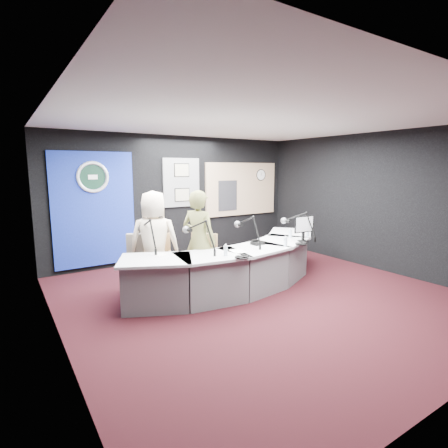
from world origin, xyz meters
TOP-DOWN VIEW (x-y plane):
  - ground at (0.00, 0.00)m, footprint 6.00×6.00m
  - ceiling at (0.00, 0.00)m, footprint 6.00×6.00m
  - wall_back at (0.00, 3.00)m, footprint 6.00×0.02m
  - wall_left at (-3.00, 0.00)m, footprint 0.02×6.00m
  - wall_right at (3.00, 0.00)m, footprint 0.02×6.00m
  - broadcast_desk at (-0.05, 0.55)m, footprint 4.50×1.90m
  - backdrop_panel at (-1.90, 2.97)m, footprint 1.60×0.05m
  - agency_seal at (-1.90, 2.93)m, footprint 0.63×0.07m
  - seal_center at (-1.90, 2.94)m, footprint 0.48×0.01m
  - pinboard at (0.05, 2.97)m, footprint 0.90×0.04m
  - framed_photo_upper at (0.05, 2.94)m, footprint 0.34×0.02m
  - framed_photo_lower at (0.05, 2.94)m, footprint 0.34×0.02m
  - booth_window_frame at (1.75, 2.97)m, footprint 2.12×0.06m
  - booth_glow at (1.75, 2.96)m, footprint 2.00×0.02m
  - equipment_rack at (1.30, 2.94)m, footprint 0.55×0.02m
  - wall_clock at (2.35, 2.94)m, footprint 0.28×0.01m
  - armchair_left at (-1.37, 1.15)m, footprint 0.76×0.76m
  - armchair_right at (-0.73, 0.75)m, footprint 0.70×0.70m
  - draped_jacket at (-1.51, 1.37)m, footprint 0.48×0.34m
  - person_man at (-1.37, 1.15)m, footprint 0.99×0.88m
  - person_woman at (-0.73, 0.75)m, footprint 0.66×0.75m
  - computer_monitor at (1.11, 0.16)m, footprint 0.44×0.04m
  - desk_phone at (0.24, 0.40)m, footprint 0.22×0.18m
  - headphones_near at (0.89, -0.01)m, footprint 0.21×0.21m
  - headphones_far at (-0.53, -0.20)m, footprint 0.23×0.23m
  - paper_stack at (-1.50, 0.68)m, footprint 0.28×0.33m
  - notepad at (-0.34, 0.18)m, footprint 0.25×0.32m
  - boom_mic_a at (-1.55, 0.96)m, footprint 0.16×0.74m
  - boom_mic_b at (-0.90, 0.41)m, footprint 0.30×0.71m
  - boom_mic_c at (0.03, 0.39)m, footprint 0.16×0.74m
  - boom_mic_d at (1.12, 0.29)m, footprint 0.36×0.69m
  - water_bottles at (0.43, 0.28)m, footprint 2.25×0.56m

SIDE VIEW (x-z plane):
  - ground at x=0.00m, z-range 0.00..0.00m
  - broadcast_desk at x=-0.05m, z-range 0.00..0.75m
  - armchair_right at x=-0.73m, z-range 0.00..0.88m
  - armchair_left at x=-1.37m, z-range 0.00..1.00m
  - draped_jacket at x=-1.51m, z-range 0.27..0.97m
  - paper_stack at x=-1.50m, z-range 0.75..0.75m
  - notepad at x=-0.34m, z-range 0.75..0.75m
  - headphones_near at x=0.89m, z-range 0.75..0.79m
  - headphones_far at x=-0.53m, z-range 0.75..0.79m
  - desk_phone at x=0.24m, z-range 0.75..0.80m
  - water_bottles at x=0.43m, z-range 0.75..0.93m
  - person_man at x=-1.37m, z-range 0.00..1.71m
  - person_woman at x=-0.73m, z-range 0.00..1.72m
  - boom_mic_a at x=-1.55m, z-range 0.75..1.35m
  - boom_mic_b at x=-0.90m, z-range 0.75..1.35m
  - boom_mic_c at x=0.03m, z-range 0.75..1.35m
  - boom_mic_d at x=1.12m, z-range 0.75..1.35m
  - computer_monitor at x=1.11m, z-range 0.92..1.22m
  - backdrop_panel at x=-1.90m, z-range 0.10..2.40m
  - wall_back at x=0.00m, z-range 0.00..2.80m
  - wall_left at x=-3.00m, z-range 0.00..2.80m
  - wall_right at x=3.00m, z-range 0.00..2.80m
  - equipment_rack at x=1.30m, z-range 1.03..1.78m
  - framed_photo_lower at x=0.05m, z-range 1.33..1.60m
  - booth_window_frame at x=1.75m, z-range 0.89..2.21m
  - booth_glow at x=1.75m, z-range 0.95..2.15m
  - pinboard at x=0.05m, z-range 1.20..2.30m
  - agency_seal at x=-1.90m, z-range 1.58..2.21m
  - seal_center at x=-1.90m, z-range 1.66..2.14m
  - wall_clock at x=2.35m, z-range 1.76..2.04m
  - framed_photo_upper at x=0.05m, z-range 1.89..2.17m
  - ceiling at x=0.00m, z-range 2.79..2.81m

